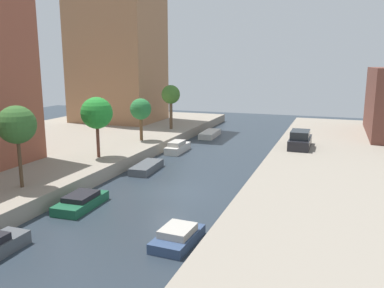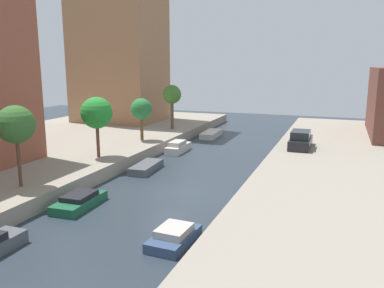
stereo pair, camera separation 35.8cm
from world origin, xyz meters
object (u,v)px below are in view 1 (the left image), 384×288
object	(u,v)px
apartment_tower_far	(116,20)
moored_boat_left_2	(81,202)
parked_car	(300,140)
street_tree_4	(171,95)
moored_boat_left_5	(210,134)
street_tree_3	(141,109)
moored_boat_right_2	(178,236)
moored_boat_left_3	(147,167)
moored_boat_left_4	(178,147)
street_tree_1	(17,125)
street_tree_2	(97,113)

from	to	relation	value
apartment_tower_far	moored_boat_left_2	world-z (taller)	apartment_tower_far
parked_car	street_tree_4	bearing A→B (deg)	159.68
parked_car	moored_boat_left_5	distance (m)	12.78
street_tree_3	moored_boat_right_2	xyz separation A→B (m)	(10.63, -17.11, -3.60)
moored_boat_left_2	moored_boat_left_3	distance (m)	8.39
parked_car	apartment_tower_far	bearing A→B (deg)	158.13
apartment_tower_far	moored_boat_left_5	size ratio (longest dim) A/B	5.62
street_tree_4	moored_boat_left_5	size ratio (longest dim) A/B	1.10
apartment_tower_far	street_tree_4	bearing A→B (deg)	-24.33
moored_boat_left_2	moored_boat_left_4	size ratio (longest dim) A/B	1.00
parked_car	moored_boat_left_3	bearing A→B (deg)	-142.62
street_tree_1	moored_boat_left_5	distance (m)	25.10
street_tree_2	moored_boat_left_3	distance (m)	5.60
moored_boat_left_4	moored_boat_left_3	bearing A→B (deg)	-87.96
moored_boat_right_2	street_tree_1	bearing A→B (deg)	170.31
apartment_tower_far	street_tree_1	distance (m)	29.16
street_tree_4	moored_boat_left_3	size ratio (longest dim) A/B	1.26
moored_boat_right_2	apartment_tower_far	bearing A→B (deg)	124.49
street_tree_3	moored_boat_right_2	distance (m)	20.46
street_tree_1	moored_boat_left_2	world-z (taller)	street_tree_1
parked_car	moored_boat_right_2	size ratio (longest dim) A/B	1.41
parked_car	moored_boat_left_2	bearing A→B (deg)	-122.89
moored_boat_left_2	moored_boat_left_4	world-z (taller)	moored_boat_left_4
street_tree_1	street_tree_4	size ratio (longest dim) A/B	1.00
moored_boat_left_3	street_tree_4	bearing A→B (deg)	105.21
street_tree_1	moored_boat_left_5	world-z (taller)	street_tree_1
street_tree_4	apartment_tower_far	bearing A→B (deg)	155.67
street_tree_2	moored_boat_left_5	bearing A→B (deg)	76.47
moored_boat_left_2	moored_boat_left_5	bearing A→B (deg)	89.33
street_tree_1	street_tree_4	xyz separation A→B (m)	(0.00, 22.46, 0.02)
street_tree_4	parked_car	distance (m)	15.62
street_tree_4	moored_boat_right_2	distance (m)	26.86
street_tree_4	moored_boat_left_2	world-z (taller)	street_tree_4
apartment_tower_far	moored_boat_left_2	size ratio (longest dim) A/B	6.68
street_tree_2	moored_boat_left_2	size ratio (longest dim) A/B	1.26
street_tree_3	moored_boat_left_3	world-z (taller)	street_tree_3
street_tree_3	moored_boat_left_3	size ratio (longest dim) A/B	1.04
parked_car	moored_boat_left_5	xyz separation A→B (m)	(-10.43, 7.25, -1.32)
parked_car	moored_boat_right_2	xyz separation A→B (m)	(-3.73, -18.96, -1.30)
street_tree_4	parked_car	world-z (taller)	street_tree_4
street_tree_4	moored_boat_left_4	distance (m)	8.53
street_tree_3	moored_boat_left_3	xyz separation A→B (m)	(3.67, -6.32, -3.65)
apartment_tower_far	parked_car	xyz separation A→B (m)	(23.14, -9.29, -11.70)
street_tree_2	moored_boat_left_5	world-z (taller)	street_tree_2
street_tree_1	street_tree_4	bearing A→B (deg)	90.00
street_tree_3	moored_boat_left_4	xyz separation A→B (m)	(3.42, 0.62, -3.48)
moored_boat_left_3	moored_boat_right_2	distance (m)	12.84
street_tree_3	street_tree_1	bearing A→B (deg)	-90.00
street_tree_2	street_tree_1	bearing A→B (deg)	-90.00
parked_car	street_tree_1	bearing A→B (deg)	-129.95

